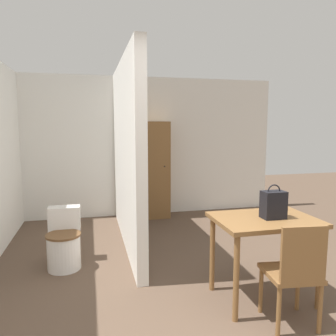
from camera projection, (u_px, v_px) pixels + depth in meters
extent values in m
cube|color=white|center=(140.00, 147.00, 6.00)|extent=(5.07, 0.12, 2.50)
cube|color=white|center=(126.00, 154.00, 4.51)|extent=(0.12, 2.76, 2.50)
cube|color=brown|center=(265.00, 220.00, 3.02)|extent=(0.92, 0.67, 0.04)
cylinder|color=brown|center=(236.00, 278.00, 2.71)|extent=(0.05, 0.05, 0.75)
cylinder|color=brown|center=(320.00, 269.00, 2.90)|extent=(0.05, 0.05, 0.75)
cylinder|color=brown|center=(212.00, 254.00, 3.24)|extent=(0.05, 0.05, 0.75)
cylinder|color=brown|center=(284.00, 247.00, 3.43)|extent=(0.05, 0.05, 0.75)
cube|color=brown|center=(290.00, 273.00, 2.69)|extent=(0.45, 0.45, 0.04)
cube|color=brown|center=(304.00, 254.00, 2.48)|extent=(0.36, 0.07, 0.44)
cylinder|color=brown|center=(261.00, 290.00, 2.87)|extent=(0.04, 0.04, 0.41)
cylinder|color=brown|center=(298.00, 288.00, 2.91)|extent=(0.04, 0.04, 0.41)
cylinder|color=brown|center=(279.00, 312.00, 2.53)|extent=(0.04, 0.04, 0.41)
cylinder|color=brown|center=(320.00, 309.00, 2.57)|extent=(0.04, 0.04, 0.41)
cylinder|color=white|center=(64.00, 252.00, 3.74)|extent=(0.37, 0.37, 0.39)
cylinder|color=brown|center=(63.00, 235.00, 3.72)|extent=(0.39, 0.39, 0.02)
cube|color=white|center=(64.00, 218.00, 3.95)|extent=(0.37, 0.18, 0.28)
cube|color=black|center=(273.00, 205.00, 2.99)|extent=(0.21, 0.14, 0.25)
torus|color=black|center=(274.00, 191.00, 2.97)|extent=(0.13, 0.01, 0.13)
cube|color=brown|center=(154.00, 170.00, 5.83)|extent=(0.50, 0.40, 1.71)
sphere|color=black|center=(165.00, 166.00, 5.64)|extent=(0.02, 0.02, 0.02)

